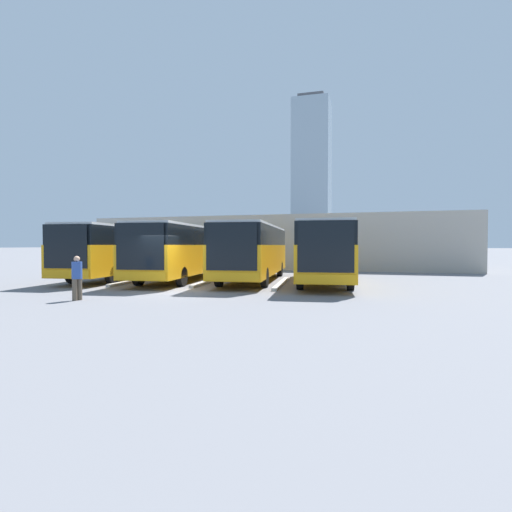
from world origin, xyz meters
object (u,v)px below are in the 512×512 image
at_px(bus_3, 125,250).
at_px(pedestrian, 77,276).
at_px(bus_0, 325,250).
at_px(bus_1, 254,250).
at_px(bus_2, 184,250).

xyz_separation_m(bus_3, pedestrian, (-4.20, 9.01, -0.89)).
relative_size(bus_0, bus_3, 1.00).
relative_size(bus_0, pedestrian, 7.13).
relative_size(bus_1, bus_2, 1.00).
distance_m(bus_1, bus_2, 4.14).
height_order(bus_0, bus_1, same).
bearing_deg(bus_3, bus_0, 175.75).
height_order(bus_1, bus_2, same).
relative_size(bus_0, bus_1, 1.00).
bearing_deg(bus_0, pedestrian, 43.12).
xyz_separation_m(bus_0, bus_1, (4.07, -0.10, 0.00)).
distance_m(bus_3, pedestrian, 9.98).
distance_m(bus_2, pedestrian, 9.03).
bearing_deg(pedestrian, bus_1, 171.03).
bearing_deg(pedestrian, bus_0, 153.30).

